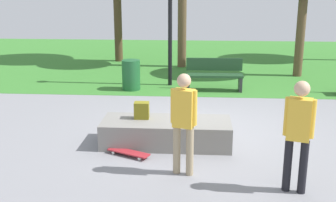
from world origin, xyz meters
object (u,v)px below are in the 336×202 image
Objects in this scene: concrete_ledge at (166,133)px; backpack_on_ledge at (142,110)px; trash_bin at (131,75)px; skater_performing_trick at (184,117)px; skateboard_by_ledge at (129,152)px; skater_watching at (299,129)px; park_bench_center_lawn at (214,74)px.

backpack_on_ledge is at bearing 167.63° from concrete_ledge.
concrete_ledge is 2.82× the size of trash_bin.
skater_performing_trick reaches higher than trash_bin.
concrete_ledge is 0.89m from skateboard_by_ledge.
concrete_ledge is 2.77m from skater_watching.
skater_performing_trick is at bearing -73.89° from concrete_ledge.
backpack_on_ledge is 0.92m from skateboard_by_ledge.
skater_performing_trick is at bearing -97.05° from park_bench_center_lawn.
skateboard_by_ledge is 0.94× the size of trash_bin.
skater_performing_trick reaches higher than concrete_ledge.
park_bench_center_lawn reaches higher than concrete_ledge.
skateboard_by_ledge is (-0.15, -0.70, -0.57)m from backpack_on_ledge.
trash_bin is (-1.69, 5.48, -0.53)m from skater_performing_trick.
backpack_on_ledge is 0.20× the size of park_bench_center_lawn.
skateboard_by_ledge is 0.50× the size of park_bench_center_lawn.
skater_performing_trick is 1.50m from skateboard_by_ledge.
skater_performing_trick is 1.73m from skater_watching.
skater_watching is at bearing -80.94° from park_bench_center_lawn.
concrete_ledge is at bearing 106.11° from skater_performing_trick.
park_bench_center_lawn reaches higher than skateboard_by_ledge.
backpack_on_ledge is at bearing 77.61° from skateboard_by_ledge.
skater_watching is 3.04m from skateboard_by_ledge.
concrete_ledge reaches higher than skateboard_by_ledge.
skateboard_by_ledge is (-1.00, 0.67, -0.90)m from skater_performing_trick.
skateboard_by_ledge is at bearing -136.80° from concrete_ledge.
concrete_ledge is at bearing -103.75° from park_bench_center_lawn.
park_bench_center_lawn is at bearing -111.95° from backpack_on_ledge.
skater_watching is at bearing 141.48° from backpack_on_ledge.
backpack_on_ledge is at bearing -110.05° from park_bench_center_lawn.
skater_performing_trick reaches higher than backpack_on_ledge.
concrete_ledge is 1.50m from skater_performing_trick.
skater_watching is at bearing -40.94° from concrete_ledge.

